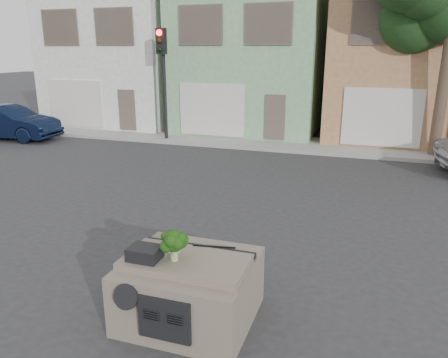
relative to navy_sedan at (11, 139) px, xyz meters
The scene contains 11 objects.
ground_plane 15.85m from the navy_sedan, 28.95° to the right, with size 120.00×120.00×0.00m, color #303033.
sidewalk 14.15m from the navy_sedan, 11.53° to the left, with size 40.00×3.00×0.15m, color gray.
townhouse_white 8.31m from the navy_sedan, 67.24° to the left, with size 7.20×8.20×7.55m, color silver.
townhouse_mint 12.97m from the navy_sedan, 33.38° to the left, with size 7.20×8.20×7.55m, color #7DAD7C.
townhouse_tan 19.50m from the navy_sedan, 20.92° to the left, with size 7.20×8.20×7.55m, color #AC7B53.
navy_sedan is the anchor object (origin of this frame).
traffic_signal 8.01m from the navy_sedan, 13.95° to the left, with size 0.40×0.40×5.10m, color black.
car_dashboard 17.51m from the navy_sedan, 37.58° to the right, with size 2.00×1.80×1.12m, color #6E6253.
instrument_hump 17.30m from the navy_sedan, 39.68° to the right, with size 0.48×0.38×0.20m, color black.
wiper_arm 17.53m from the navy_sedan, 36.03° to the right, with size 0.70×0.03×0.02m, color black.
broccoli 17.58m from the navy_sedan, 38.48° to the right, with size 0.40×0.40×0.49m, color #14330B.
Camera 1 is at (2.48, -8.68, 4.21)m, focal length 35.00 mm.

